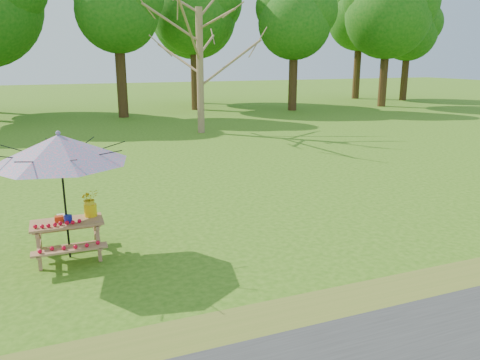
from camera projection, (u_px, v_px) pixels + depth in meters
name	position (u px, v px, depth m)	size (l,w,h in m)	color
ground	(256.00, 240.00, 9.04)	(120.00, 120.00, 0.00)	#326112
drygrass_strip	(336.00, 311.00, 6.52)	(120.00, 1.20, 0.01)	olive
picnic_table	(69.00, 240.00, 8.19)	(1.20, 1.32, 0.67)	#9F6A47
patio_umbrella	(60.00, 149.00, 7.79)	(2.67, 2.67, 2.26)	black
produce_bins	(63.00, 218.00, 8.11)	(0.29, 0.40, 0.13)	red
tomatoes_row	(58.00, 224.00, 7.89)	(0.77, 0.13, 0.07)	red
flower_bucket	(90.00, 202.00, 8.32)	(0.36, 0.33, 0.49)	yellow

